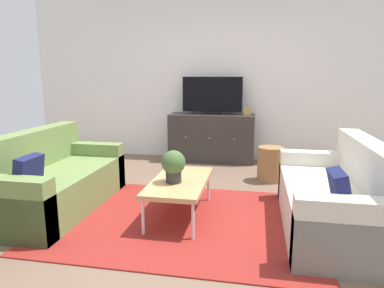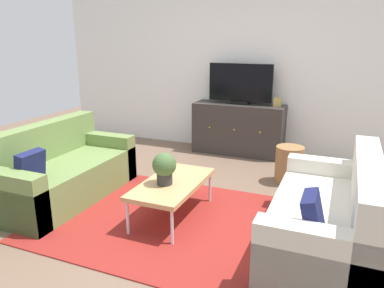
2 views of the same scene
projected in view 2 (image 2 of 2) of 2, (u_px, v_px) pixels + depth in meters
The scene contains 11 objects.
ground_plane at pixel (180, 215), 3.74m from camera, with size 10.00×10.00×0.00m, color brown.
wall_back at pixel (248, 64), 5.62m from camera, with size 6.40×0.12×2.70m, color white.
area_rug at pixel (174, 221), 3.60m from camera, with size 2.50×1.90×0.01m, color maroon.
couch_left_side at pixel (59, 173), 4.10m from camera, with size 0.81×1.67×0.82m.
couch_right_side at pixel (333, 221), 3.04m from camera, with size 0.81×1.67×0.82m.
coffee_table at pixel (172, 184), 3.61m from camera, with size 0.52×1.03×0.38m.
potted_plant at pixel (164, 167), 3.49m from camera, with size 0.23×0.23×0.31m.
tv_console at pixel (238, 129), 5.66m from camera, with size 1.37×0.47×0.77m.
flat_screen_tv at pixel (240, 84), 5.49m from camera, with size 0.96×0.16×0.60m.
mantel_clock at pixel (277, 102), 5.32m from camera, with size 0.11×0.07×0.13m, color tan.
wicker_basket at pixel (289, 165), 4.52m from camera, with size 0.34×0.34×0.46m, color olive.
Camera 2 is at (1.42, -3.08, 1.73)m, focal length 34.51 mm.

